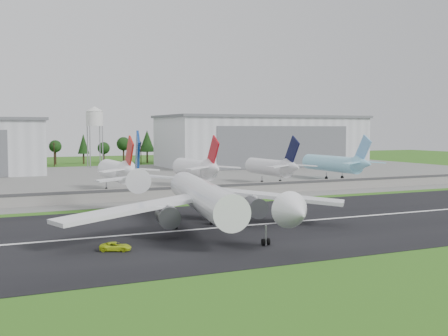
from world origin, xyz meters
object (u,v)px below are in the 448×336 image
main_airliner (204,204)px  parked_jet_navy (273,167)px  ground_vehicle (116,247)px  parked_jet_red_b (198,169)px  parked_jet_skyblue (337,163)px  parked_jet_red_a (119,171)px

main_airliner → parked_jet_navy: (52.80, 66.97, 1.14)m
ground_vehicle → parked_jet_navy: size_ratio=0.15×
parked_jet_red_b → parked_jet_navy: (26.88, -0.04, -0.24)m
ground_vehicle → parked_jet_red_b: 90.61m
main_airliner → parked_jet_skyblue: (81.96, 72.00, 1.27)m
parked_jet_red_a → parked_jet_red_b: size_ratio=1.00×
parked_jet_navy → parked_jet_skyblue: (29.17, 5.03, 0.12)m
parked_jet_red_a → parked_jet_red_b: bearing=-0.0°
ground_vehicle → parked_jet_red_a: size_ratio=0.15×
main_airliner → parked_jet_red_b: main_airliner is taller
ground_vehicle → main_airliner: bearing=-35.7°
parked_jet_red_a → parked_jet_red_b: 25.00m
parked_jet_red_b → parked_jet_navy: parked_jet_red_b is taller
main_airliner → parked_jet_red_a: main_airliner is taller
parked_jet_skyblue → parked_jet_navy: bearing=-170.2°
parked_jet_red_a → parked_jet_navy: 51.88m
parked_jet_red_a → main_airliner: bearing=-90.8°
parked_jet_navy → parked_jet_red_b: bearing=179.9°
main_airliner → parked_jet_navy: bearing=-117.0°
parked_jet_red_a → parked_jet_red_b: parked_jet_red_a is taller
parked_jet_red_b → parked_jet_skyblue: size_ratio=0.84×
parked_jet_red_b → parked_jet_navy: 26.88m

